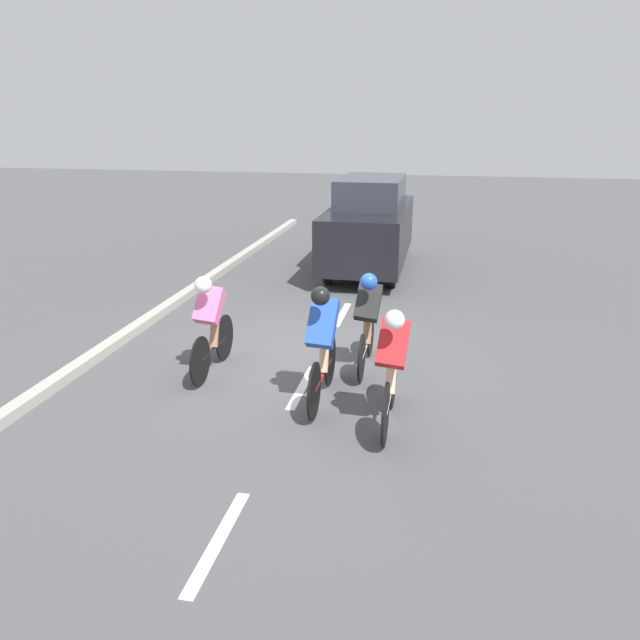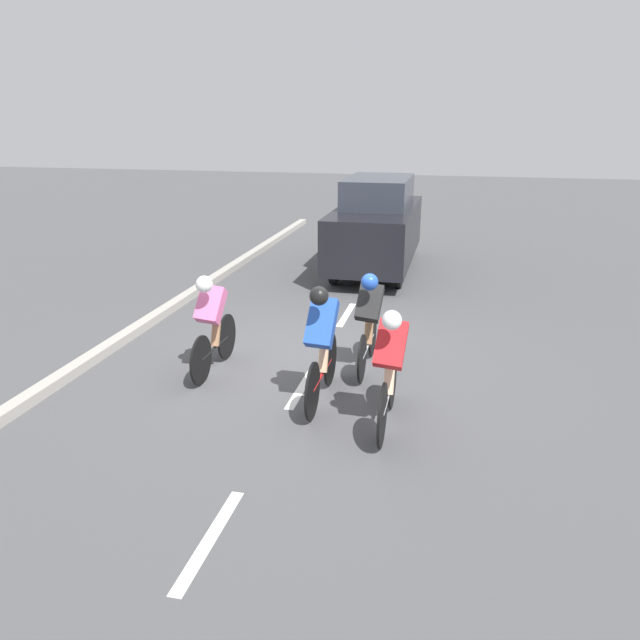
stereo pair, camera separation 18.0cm
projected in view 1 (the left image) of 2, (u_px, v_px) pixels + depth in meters
ground_plane at (314, 365)px, 8.98m from camera, size 60.00×60.00×0.00m
lane_stripe_near at (218, 540)px, 5.28m from camera, size 0.12×1.40×0.01m
lane_stripe_mid at (302, 387)px, 8.26m from camera, size 0.12×1.40×0.01m
lane_stripe_far at (342, 314)px, 11.24m from camera, size 0.12×1.40×0.01m
curb at (83, 364)px, 8.84m from camera, size 0.20×25.26×0.14m
cyclist_pink at (210, 321)px, 8.46m from camera, size 0.36×1.62×1.45m
cyclist_black at (368, 317)px, 8.59m from camera, size 0.37×1.65×1.46m
cyclist_red at (392, 365)px, 6.97m from camera, size 0.37×1.68×1.49m
cyclist_blue at (322, 341)px, 7.56m from camera, size 0.36×1.72×1.57m
support_car at (369, 225)px, 14.14m from camera, size 1.70×4.41×2.10m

